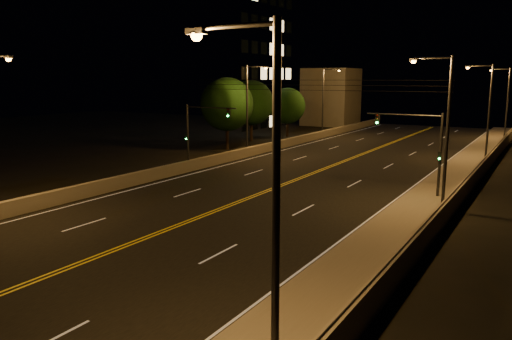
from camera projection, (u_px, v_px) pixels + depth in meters
The scene contains 21 objects.
road at pixel (246, 199), 33.16m from camera, with size 18.00×120.00×0.02m, color black.
sidewalk at pixel (410, 221), 27.68m from camera, with size 3.60×120.00×0.30m, color gray.
curb at pixel (377, 217), 28.64m from camera, with size 0.14×120.00×0.15m, color gray.
parapet_wall at pixel (442, 213), 26.73m from camera, with size 0.30×120.00×1.00m, color gray.
jersey_barrier at pixel (139, 178), 37.93m from camera, with size 0.45×120.00×0.95m, color gray.
distant_building_left at pixel (331, 97), 85.21m from camera, with size 8.00×8.00×9.58m, color gray.
parapet_rail at pixel (443, 204), 26.63m from camera, with size 0.06×0.06×120.00m, color black.
lane_markings at pixel (245, 199), 33.09m from camera, with size 17.32×116.00×0.00m.
streetlight_0 at pixel (266, 191), 11.61m from camera, with size 2.55×0.28×9.26m.
streetlight_1 at pixel (443, 123), 29.47m from camera, with size 2.55×0.28×9.26m.
streetlight_2 at pixel (487, 106), 47.26m from camera, with size 2.55×0.28×9.26m.
streetlight_3 at pixel (505, 99), 63.86m from camera, with size 2.55×0.28×9.26m.
streetlight_5 at pixel (249, 104), 51.22m from camera, with size 2.55×0.28×9.26m.
streetlight_6 at pixel (325, 98), 67.78m from camera, with size 2.55×0.28×9.26m.
traffic_signal_right at pixel (424, 144), 32.77m from camera, with size 5.11×0.31×5.75m.
traffic_signal_left at pixel (197, 129), 42.22m from camera, with size 5.11×0.31×5.75m.
overhead_wires at pixel (308, 85), 39.84m from camera, with size 22.00×0.03×0.83m.
building_tower at pixel (197, 39), 73.15m from camera, with size 24.00×15.00×28.23m.
tree_0 at pixel (227, 104), 55.58m from camera, with size 5.95×5.95×8.06m.
tree_1 at pixel (251, 103), 63.32m from camera, with size 5.70×5.70×7.72m.
tree_2 at pixel (287, 106), 68.33m from camera, with size 4.93×4.93×6.68m.
Camera 1 is at (17.14, -7.33, 7.94)m, focal length 35.00 mm.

